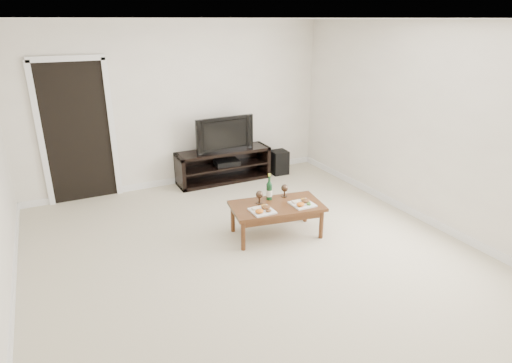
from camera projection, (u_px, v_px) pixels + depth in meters
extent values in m
plane|color=beige|center=(255.00, 257.00, 4.98)|extent=(5.50, 5.50, 0.00)
cube|color=white|center=(178.00, 106.00, 6.83)|extent=(5.00, 0.04, 2.60)
cube|color=white|center=(255.00, 16.00, 4.04)|extent=(5.00, 5.50, 0.04)
cube|color=black|center=(77.00, 134.00, 6.25)|extent=(0.90, 0.02, 2.05)
cube|color=black|center=(223.00, 166.00, 7.23)|extent=(1.58, 0.45, 0.55)
imported|color=black|center=(223.00, 133.00, 7.03)|extent=(1.01, 0.18, 0.58)
cube|color=black|center=(227.00, 162.00, 7.23)|extent=(0.43, 0.33, 0.08)
cube|color=black|center=(279.00, 162.00, 7.61)|extent=(0.29, 0.29, 0.42)
cube|color=#542A17|center=(276.00, 220.00, 5.43)|extent=(1.22, 0.80, 0.42)
cube|color=white|center=(262.00, 209.00, 5.15)|extent=(0.27, 0.27, 0.07)
cube|color=white|center=(302.00, 202.00, 5.33)|extent=(0.27, 0.27, 0.07)
cylinder|color=#0E3418|center=(269.00, 187.00, 5.45)|extent=(0.07, 0.07, 0.35)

